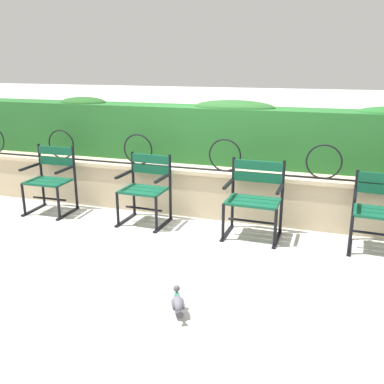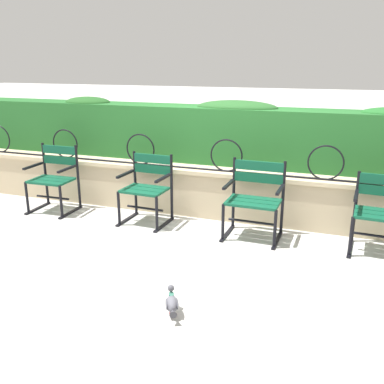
% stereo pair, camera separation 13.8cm
% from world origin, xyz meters
% --- Properties ---
extents(ground_plane, '(60.00, 60.00, 0.00)m').
position_xyz_m(ground_plane, '(0.00, 0.00, 0.00)').
color(ground_plane, '#B7B5AF').
extents(stone_wall, '(8.39, 0.41, 0.63)m').
position_xyz_m(stone_wall, '(0.00, 0.95, 0.32)').
color(stone_wall, tan).
rests_on(stone_wall, ground).
extents(iron_arch_fence, '(7.83, 0.02, 0.42)m').
position_xyz_m(iron_arch_fence, '(-0.33, 0.88, 0.81)').
color(iron_arch_fence, black).
rests_on(iron_arch_fence, stone_wall).
extents(hedge_row, '(8.22, 0.57, 0.85)m').
position_xyz_m(hedge_row, '(0.02, 1.41, 1.04)').
color(hedge_row, '#236028').
rests_on(hedge_row, stone_wall).
extents(park_chair_leftmost, '(0.58, 0.53, 0.89)m').
position_xyz_m(park_chair_leftmost, '(-2.10, 0.44, 0.47)').
color(park_chair_leftmost, '#0F4C33').
rests_on(park_chair_leftmost, ground).
extents(park_chair_centre_left, '(0.59, 0.54, 0.87)m').
position_xyz_m(park_chair_centre_left, '(-0.71, 0.46, 0.46)').
color(park_chair_centre_left, '#0F4C33').
rests_on(park_chair_centre_left, ground).
extents(park_chair_centre_right, '(0.64, 0.53, 0.89)m').
position_xyz_m(park_chair_centre_right, '(0.67, 0.44, 0.47)').
color(park_chair_centre_right, '#0F4C33').
rests_on(park_chair_centre_right, ground).
extents(park_chair_rightmost, '(0.66, 0.56, 0.83)m').
position_xyz_m(park_chair_rightmost, '(2.05, 0.48, 0.46)').
color(park_chair_rightmost, '#0F4C33').
rests_on(park_chair_rightmost, ground).
extents(pigeon_near_chairs, '(0.18, 0.27, 0.22)m').
position_xyz_m(pigeon_near_chairs, '(0.40, -1.44, 0.11)').
color(pigeon_near_chairs, '#5B5B66').
rests_on(pigeon_near_chairs, ground).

